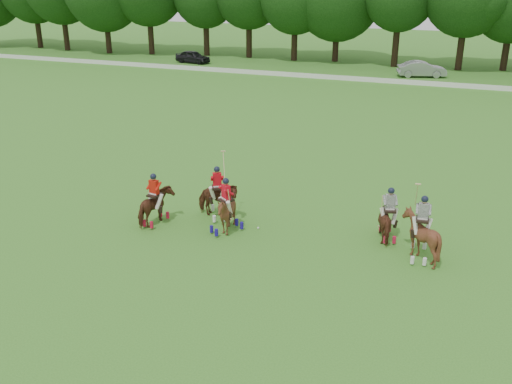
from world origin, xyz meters
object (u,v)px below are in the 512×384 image
(polo_red_c, at_px, (226,213))
(polo_ball, at_px, (258,228))
(car_mid, at_px, (422,69))
(polo_stripe_a, at_px, (388,221))
(polo_red_a, at_px, (155,206))
(polo_red_b, at_px, (218,200))
(car_left, at_px, (193,57))
(polo_stripe_b, at_px, (421,236))

(polo_red_c, relative_size, polo_ball, 25.98)
(car_mid, relative_size, polo_stripe_a, 2.15)
(polo_red_a, xyz_separation_m, polo_ball, (4.18, 1.05, -0.76))
(car_mid, distance_m, polo_red_c, 39.75)
(polo_red_c, distance_m, polo_stripe_a, 6.43)
(polo_red_b, bearing_deg, polo_stripe_a, 4.03)
(car_mid, height_order, polo_red_c, polo_red_c)
(car_mid, height_order, polo_red_b, polo_red_b)
(car_left, distance_m, polo_ball, 44.92)
(polo_stripe_b, bearing_deg, polo_stripe_a, 137.79)
(car_left, relative_size, car_mid, 0.88)
(car_left, distance_m, polo_red_a, 43.92)
(polo_red_b, distance_m, polo_stripe_b, 8.50)
(polo_red_a, bearing_deg, polo_red_c, 5.77)
(car_left, relative_size, polo_red_b, 1.42)
(polo_red_a, height_order, polo_red_c, polo_red_c)
(car_left, height_order, car_mid, car_mid)
(polo_stripe_a, bearing_deg, polo_red_c, -164.68)
(car_mid, xyz_separation_m, polo_stripe_b, (3.84, -39.09, 0.15))
(polo_red_b, distance_m, polo_stripe_a, 7.16)
(car_left, height_order, polo_stripe_b, polo_stripe_b)
(car_mid, xyz_separation_m, polo_stripe_a, (2.51, -37.88, 0.00))
(car_mid, xyz_separation_m, polo_red_b, (-4.63, -38.38, 0.07))
(car_mid, bearing_deg, polo_red_b, 156.51)
(car_left, height_order, polo_red_b, polo_red_b)
(polo_red_b, bearing_deg, polo_ball, -12.83)
(polo_stripe_b, bearing_deg, car_left, 126.58)
(car_mid, bearing_deg, polo_red_a, 153.72)
(car_mid, bearing_deg, polo_red_c, 158.05)
(car_mid, bearing_deg, polo_ball, 159.54)
(polo_red_b, xyz_separation_m, polo_red_c, (0.93, -1.20, 0.01))
(polo_red_c, relative_size, polo_stripe_a, 1.08)
(polo_red_c, relative_size, polo_stripe_b, 0.77)
(polo_stripe_a, bearing_deg, polo_red_b, -175.97)
(car_left, relative_size, polo_stripe_a, 1.88)
(polo_red_a, relative_size, polo_red_b, 0.78)
(car_left, distance_m, polo_stripe_b, 48.68)
(polo_stripe_a, bearing_deg, polo_stripe_b, -42.21)
(polo_stripe_a, distance_m, polo_ball, 5.26)
(car_left, xyz_separation_m, polo_red_b, (20.54, -38.38, 0.14))
(polo_red_a, relative_size, polo_red_c, 0.96)
(polo_ball, bearing_deg, car_mid, 86.16)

